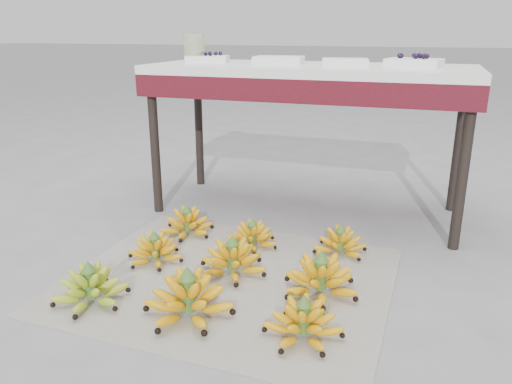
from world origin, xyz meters
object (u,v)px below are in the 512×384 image
(bunch_back_left, at_px, (187,224))
(tray_right, at_px, (345,62))
(bunch_mid_center, at_px, (233,260))
(tray_far_right, at_px, (414,62))
(bunch_mid_right, at_px, (320,279))
(glass_jar, at_px, (194,48))
(bunch_front_left, at_px, (90,288))
(bunch_front_center, at_px, (189,299))
(tray_left, at_px, (279,60))
(bunch_front_right, at_px, (303,323))
(newspaper_mat, at_px, (229,279))
(bunch_mid_left, at_px, (155,251))
(tray_far_left, at_px, (208,59))
(vendor_table, at_px, (309,83))
(bunch_back_right, at_px, (340,244))
(bunch_back_center, at_px, (252,237))

(bunch_back_left, xyz_separation_m, tray_right, (0.64, 0.52, 0.74))
(bunch_mid_center, distance_m, tray_far_right, 1.28)
(bunch_mid_right, height_order, glass_jar, glass_jar)
(bunch_front_left, relative_size, bunch_front_center, 1.09)
(bunch_front_center, distance_m, tray_left, 1.41)
(bunch_front_left, xyz_separation_m, tray_left, (0.33, 1.23, 0.74))
(tray_left, height_order, tray_far_right, tray_far_right)
(bunch_front_left, distance_m, tray_far_right, 1.75)
(bunch_front_right, bearing_deg, bunch_front_left, 172.35)
(newspaper_mat, relative_size, bunch_mid_left, 5.26)
(bunch_mid_left, bearing_deg, glass_jar, 103.50)
(tray_far_left, bearing_deg, bunch_mid_left, -81.84)
(bunch_mid_right, bearing_deg, newspaper_mat, 158.27)
(bunch_front_right, relative_size, bunch_mid_right, 0.78)
(vendor_table, bearing_deg, bunch_back_right, -61.17)
(newspaper_mat, relative_size, tray_far_right, 4.50)
(bunch_mid_left, bearing_deg, bunch_mid_center, 1.77)
(bunch_mid_center, bearing_deg, tray_left, 115.10)
(bunch_back_right, distance_m, tray_right, 0.91)
(vendor_table, xyz_separation_m, tray_left, (-0.17, 0.01, 0.11))
(bunch_mid_center, xyz_separation_m, bunch_mid_right, (0.37, -0.05, 0.00))
(bunch_front_center, xyz_separation_m, bunch_back_left, (-0.33, 0.66, -0.01))
(bunch_mid_left, height_order, bunch_mid_right, bunch_mid_right)
(tray_right, bearing_deg, bunch_mid_right, -83.82)
(bunch_mid_left, bearing_deg, bunch_mid_right, -2.62)
(bunch_back_center, height_order, tray_far_left, tray_far_left)
(bunch_back_center, bearing_deg, bunch_mid_center, -67.65)
(bunch_back_center, bearing_deg, bunch_mid_right, -19.95)
(newspaper_mat, relative_size, bunch_front_right, 4.21)
(vendor_table, relative_size, tray_right, 6.55)
(tray_far_left, bearing_deg, vendor_table, -2.34)
(bunch_back_right, bearing_deg, bunch_mid_left, -151.74)
(bunch_mid_center, height_order, tray_left, tray_left)
(bunch_back_left, xyz_separation_m, tray_far_right, (0.96, 0.54, 0.75))
(glass_jar, bearing_deg, tray_right, -3.22)
(newspaper_mat, bearing_deg, tray_far_right, 56.37)
(newspaper_mat, xyz_separation_m, bunch_back_left, (-0.36, 0.36, 0.06))
(bunch_front_center, bearing_deg, bunch_back_right, 60.74)
(tray_left, distance_m, glass_jar, 0.49)
(tray_left, bearing_deg, bunch_back_center, -84.29)
(bunch_front_left, relative_size, bunch_back_right, 1.40)
(bunch_mid_left, xyz_separation_m, tray_left, (0.28, 0.86, 0.75))
(bunch_front_center, height_order, tray_far_left, tray_far_left)
(tray_far_right, bearing_deg, bunch_mid_center, -125.36)
(tray_far_left, xyz_separation_m, tray_far_right, (1.08, -0.02, 0.00))
(newspaper_mat, distance_m, bunch_mid_center, 0.08)
(bunch_front_left, distance_m, bunch_mid_right, 0.84)
(newspaper_mat, xyz_separation_m, vendor_table, (0.09, 0.89, 0.69))
(bunch_front_left, relative_size, vendor_table, 0.21)
(bunch_back_left, height_order, vendor_table, vendor_table)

